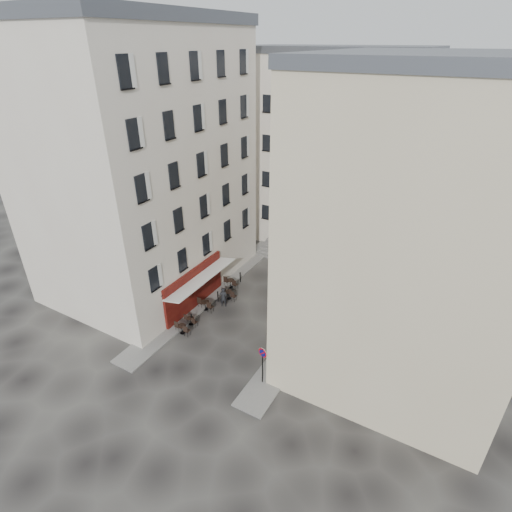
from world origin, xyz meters
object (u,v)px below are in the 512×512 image
Objects in this scene: no_parking_sign at (262,359)px; pedestrian at (223,297)px; bistro_table_a at (182,328)px; bistro_table_b at (191,320)px.

no_parking_sign reaches higher than pedestrian.
no_parking_sign reaches higher than bistro_table_a.
bistro_table_a is 1.13m from bistro_table_b.
pedestrian reaches higher than bistro_table_b.
no_parking_sign is 7.72m from bistro_table_a.
pedestrian reaches higher than bistro_table_a.
no_parking_sign is at bearing -10.42° from bistro_table_a.
bistro_table_b is 3.36m from pedestrian.
no_parking_sign is 2.52× the size of bistro_table_b.
pedestrian is (0.82, 3.22, 0.46)m from bistro_table_b.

